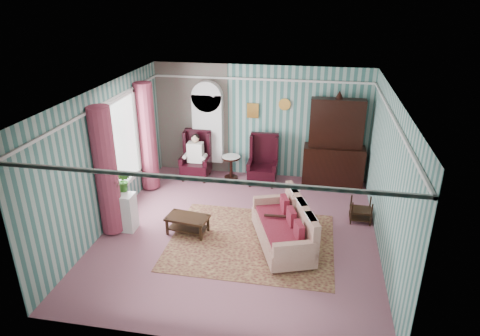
% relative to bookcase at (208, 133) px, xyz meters
% --- Properties ---
extents(floor, '(6.00, 6.00, 0.00)m').
position_rel_bookcase_xyz_m(floor, '(1.35, -2.84, -1.12)').
color(floor, '#8F5364').
rests_on(floor, ground).
extents(room_shell, '(5.53, 6.02, 2.91)m').
position_rel_bookcase_xyz_m(room_shell, '(0.73, -2.66, 0.89)').
color(room_shell, '#396962').
rests_on(room_shell, ground).
extents(bookcase, '(0.80, 0.28, 2.24)m').
position_rel_bookcase_xyz_m(bookcase, '(0.00, 0.00, 0.00)').
color(bookcase, white).
rests_on(bookcase, floor).
extents(dresser_hutch, '(1.50, 0.56, 2.36)m').
position_rel_bookcase_xyz_m(dresser_hutch, '(3.25, -0.12, 0.06)').
color(dresser_hutch, black).
rests_on(dresser_hutch, floor).
extents(wingback_left, '(0.76, 0.80, 1.25)m').
position_rel_bookcase_xyz_m(wingback_left, '(-0.25, -0.39, -0.50)').
color(wingback_left, black).
rests_on(wingback_left, floor).
extents(wingback_right, '(0.76, 0.80, 1.25)m').
position_rel_bookcase_xyz_m(wingback_right, '(1.50, -0.39, -0.50)').
color(wingback_right, black).
rests_on(wingback_right, floor).
extents(seated_woman, '(0.44, 0.40, 1.18)m').
position_rel_bookcase_xyz_m(seated_woman, '(-0.25, -0.39, -0.53)').
color(seated_woman, beige).
rests_on(seated_woman, floor).
extents(round_side_table, '(0.50, 0.50, 0.60)m').
position_rel_bookcase_xyz_m(round_side_table, '(0.65, -0.24, -0.82)').
color(round_side_table, black).
rests_on(round_side_table, floor).
extents(nest_table, '(0.45, 0.38, 0.54)m').
position_rel_bookcase_xyz_m(nest_table, '(3.82, -1.94, -0.85)').
color(nest_table, black).
rests_on(nest_table, floor).
extents(plant_stand, '(0.55, 0.35, 0.80)m').
position_rel_bookcase_xyz_m(plant_stand, '(-1.05, -3.14, -0.72)').
color(plant_stand, white).
rests_on(plant_stand, floor).
extents(rug, '(3.20, 2.60, 0.01)m').
position_rel_bookcase_xyz_m(rug, '(1.65, -3.14, -1.11)').
color(rug, '#53211B').
rests_on(rug, floor).
extents(sofa, '(1.61, 2.15, 1.01)m').
position_rel_bookcase_xyz_m(sofa, '(2.25, -3.19, -0.61)').
color(sofa, '#BFB994').
rests_on(sofa, floor).
extents(floral_armchair, '(0.83, 0.80, 1.08)m').
position_rel_bookcase_xyz_m(floral_armchair, '(2.17, -2.64, -0.58)').
color(floral_armchair, '#B5AC8C').
rests_on(floral_armchair, floor).
extents(coffee_table, '(0.90, 0.59, 0.37)m').
position_rel_bookcase_xyz_m(coffee_table, '(0.32, -3.06, -0.93)').
color(coffee_table, black).
rests_on(coffee_table, floor).
extents(potted_plant_a, '(0.39, 0.35, 0.39)m').
position_rel_bookcase_xyz_m(potted_plant_a, '(-1.10, -3.26, -0.12)').
color(potted_plant_a, '#214B17').
rests_on(potted_plant_a, plant_stand).
extents(potted_plant_b, '(0.28, 0.24, 0.46)m').
position_rel_bookcase_xyz_m(potted_plant_b, '(-1.00, -3.00, -0.09)').
color(potted_plant_b, '#1D561A').
rests_on(potted_plant_b, plant_stand).
extents(potted_plant_c, '(0.25, 0.25, 0.40)m').
position_rel_bookcase_xyz_m(potted_plant_c, '(-1.13, -3.03, -0.12)').
color(potted_plant_c, '#27531A').
rests_on(potted_plant_c, plant_stand).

